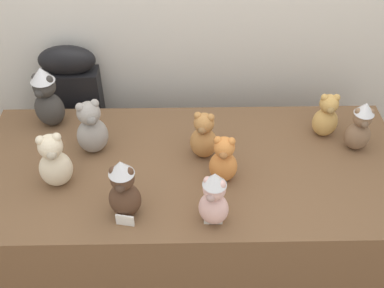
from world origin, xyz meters
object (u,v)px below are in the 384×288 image
at_px(instrument_case, 81,131).
at_px(teddy_bear_caramel, 204,137).
at_px(teddy_bear_blush, 214,199).
at_px(teddy_bear_charcoal, 47,98).
at_px(teddy_bear_ginger, 223,160).
at_px(teddy_bear_mocha, 360,127).
at_px(teddy_bear_cream, 54,162).
at_px(display_table, 192,223).
at_px(teddy_bear_honey, 326,116).
at_px(teddy_bear_ash, 92,129).
at_px(teddy_bear_cocoa, 124,189).

relative_size(instrument_case, teddy_bear_caramel, 4.57).
relative_size(teddy_bear_blush, teddy_bear_charcoal, 0.82).
distance_m(teddy_bear_ginger, teddy_bear_mocha, 0.63).
distance_m(teddy_bear_blush, teddy_bear_cream, 0.65).
bearing_deg(display_table, teddy_bear_honey, 17.87).
distance_m(teddy_bear_honey, teddy_bear_cream, 1.19).
distance_m(teddy_bear_mocha, teddy_bear_caramel, 0.67).
height_order(teddy_bear_ginger, teddy_bear_caramel, teddy_bear_caramel).
distance_m(display_table, teddy_bear_blush, 0.60).
bearing_deg(instrument_case, teddy_bear_blush, -52.52).
xyz_separation_m(teddy_bear_honey, teddy_bear_caramel, (-0.55, -0.13, 0.00)).
xyz_separation_m(instrument_case, teddy_bear_ginger, (0.72, -0.62, 0.35)).
bearing_deg(teddy_bear_honey, teddy_bear_ginger, -147.97).
bearing_deg(teddy_bear_charcoal, teddy_bear_mocha, 10.37).
bearing_deg(teddy_bear_mocha, teddy_bear_blush, -146.54).
xyz_separation_m(teddy_bear_ash, teddy_bear_charcoal, (-0.22, 0.19, 0.03)).
bearing_deg(teddy_bear_honey, display_table, -160.36).
bearing_deg(teddy_bear_blush, instrument_case, 151.04).
bearing_deg(teddy_bear_ash, teddy_bear_honey, -18.59).
height_order(teddy_bear_blush, teddy_bear_ash, teddy_bear_ash).
bearing_deg(teddy_bear_honey, teddy_bear_mocha, -36.60).
bearing_deg(display_table, teddy_bear_cream, -170.04).
bearing_deg(teddy_bear_charcoal, teddy_bear_ash, -21.80).
distance_m(teddy_bear_ash, teddy_bear_caramel, 0.48).
bearing_deg(teddy_bear_honey, teddy_bear_charcoal, 177.19).
bearing_deg(instrument_case, teddy_bear_ash, -69.59).
height_order(display_table, instrument_case, instrument_case).
xyz_separation_m(teddy_bear_ginger, teddy_bear_charcoal, (-0.78, 0.38, 0.05)).
relative_size(teddy_bear_cocoa, teddy_bear_ash, 1.03).
height_order(teddy_bear_ash, teddy_bear_cream, teddy_bear_ash).
height_order(teddy_bear_mocha, teddy_bear_cream, teddy_bear_cream).
bearing_deg(teddy_bear_honey, teddy_bear_ash, -173.26).
xyz_separation_m(teddy_bear_ash, teddy_bear_caramel, (0.48, -0.04, -0.02)).
xyz_separation_m(display_table, teddy_bear_mocha, (0.72, 0.10, 0.51)).
bearing_deg(teddy_bear_ash, teddy_bear_ginger, -42.53).
height_order(display_table, teddy_bear_ash, teddy_bear_ash).
relative_size(display_table, teddy_bear_cocoa, 6.78).
relative_size(teddy_bear_honey, teddy_bear_cream, 0.87).
distance_m(instrument_case, teddy_bear_caramel, 0.88).
bearing_deg(instrument_case, teddy_bear_ginger, -41.83).
relative_size(instrument_case, teddy_bear_blush, 4.19).
height_order(instrument_case, teddy_bear_mocha, instrument_case).
relative_size(display_table, instrument_case, 1.75).
relative_size(teddy_bear_blush, teddy_bear_caramel, 1.09).
height_order(teddy_bear_cream, teddy_bear_charcoal, teddy_bear_charcoal).
xyz_separation_m(teddy_bear_caramel, teddy_bear_cream, (-0.60, -0.16, 0.01)).
xyz_separation_m(teddy_bear_mocha, teddy_bear_ash, (-1.15, 0.01, 0.00)).
bearing_deg(display_table, teddy_bear_blush, -76.40).
bearing_deg(instrument_case, teddy_bear_cocoa, -67.89).
bearing_deg(teddy_bear_cocoa, display_table, 51.75).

